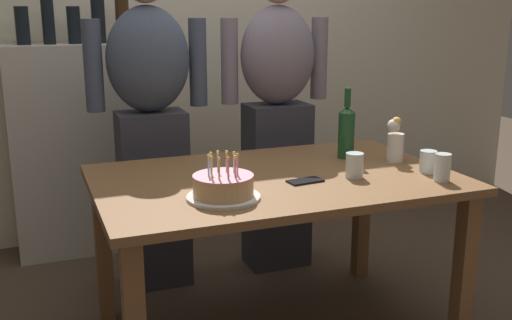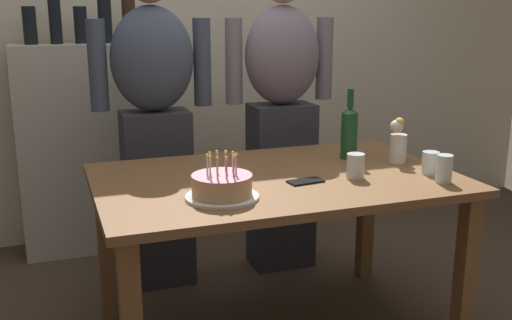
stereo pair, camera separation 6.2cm
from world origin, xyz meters
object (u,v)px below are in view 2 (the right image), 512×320
object	(u,v)px
water_glass_near	(430,163)
water_glass_far	(355,166)
birthday_cake	(222,187)
flower_vase	(398,142)
person_man_bearded	(155,120)
cell_phone	(305,181)
water_glass_side	(444,169)
wine_bottle	(349,131)
person_woman_cardigan	(282,113)

from	to	relation	value
water_glass_near	water_glass_far	distance (m)	0.34
birthday_cake	water_glass_far	bearing A→B (deg)	7.52
flower_vase	person_man_bearded	bearing A→B (deg)	144.50
birthday_cake	cell_phone	size ratio (longest dim) A/B	1.92
birthday_cake	cell_phone	distance (m)	0.39
water_glass_side	flower_vase	distance (m)	0.35
cell_phone	person_man_bearded	bearing A→B (deg)	110.97
cell_phone	wine_bottle	bearing A→B (deg)	33.26
birthday_cake	person_man_bearded	xyz separation A→B (m)	(-0.07, 0.94, 0.09)
flower_vase	birthday_cake	bearing A→B (deg)	-164.87
water_glass_far	person_man_bearded	distance (m)	1.10
water_glass_side	wine_bottle	world-z (taller)	wine_bottle
cell_phone	person_man_bearded	distance (m)	0.97
birthday_cake	cell_phone	world-z (taller)	birthday_cake
water_glass_near	cell_phone	world-z (taller)	water_glass_near
water_glass_near	person_man_bearded	bearing A→B (deg)	138.04
person_man_bearded	person_woman_cardigan	distance (m)	0.69
flower_vase	person_woman_cardigan	world-z (taller)	person_woman_cardigan
cell_phone	person_man_bearded	world-z (taller)	person_man_bearded
cell_phone	person_woman_cardigan	world-z (taller)	person_woman_cardigan
birthday_cake	cell_phone	bearing A→B (deg)	13.42
birthday_cake	cell_phone	xyz separation A→B (m)	(0.38, 0.09, -0.04)
wine_bottle	birthday_cake	bearing A→B (deg)	-151.96
birthday_cake	wine_bottle	world-z (taller)	wine_bottle
water_glass_far	flower_vase	size ratio (longest dim) A/B	0.49
person_man_bearded	person_woman_cardigan	bearing A→B (deg)	-180.00
cell_phone	person_man_bearded	size ratio (longest dim) A/B	0.09
flower_vase	water_glass_near	bearing A→B (deg)	-81.87
water_glass_side	water_glass_near	bearing A→B (deg)	77.26
flower_vase	person_man_bearded	distance (m)	1.20
flower_vase	person_woman_cardigan	xyz separation A→B (m)	(-0.29, 0.70, 0.04)
flower_vase	person_woman_cardigan	bearing A→B (deg)	112.42
person_man_bearded	water_glass_side	bearing A→B (deg)	133.18
cell_phone	water_glass_side	bearing A→B (deg)	-26.91
person_man_bearded	water_glass_far	bearing A→B (deg)	127.93
water_glass_far	person_woman_cardigan	size ratio (longest dim) A/B	0.06
water_glass_side	wine_bottle	size ratio (longest dim) A/B	0.35
cell_phone	person_woman_cardigan	xyz separation A→B (m)	(0.24, 0.85, 0.13)
water_glass_near	person_woman_cardigan	size ratio (longest dim) A/B	0.06
water_glass_far	person_man_bearded	world-z (taller)	person_man_bearded
water_glass_near	water_glass_side	world-z (taller)	water_glass_side
flower_vase	person_woman_cardigan	distance (m)	0.75
water_glass_near	wine_bottle	size ratio (longest dim) A/B	0.29
water_glass_side	flower_vase	world-z (taller)	flower_vase
water_glass_far	flower_vase	bearing A→B (deg)	28.44
birthday_cake	wine_bottle	bearing A→B (deg)	28.04
birthday_cake	water_glass_far	world-z (taller)	birthday_cake
wine_bottle	cell_phone	bearing A→B (deg)	-139.71
wine_bottle	flower_vase	size ratio (longest dim) A/B	1.57
cell_phone	person_woman_cardigan	size ratio (longest dim) A/B	0.09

